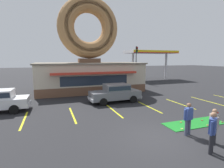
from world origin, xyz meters
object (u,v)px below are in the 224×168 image
object	(u,v)px
car_grey	(115,92)
trash_bin	(38,93)
pedestrian_hooded_kid	(188,118)
golf_ball	(189,123)
pedestrian_leather_jacket_man	(214,124)
putting_flag_pin	(217,114)
traffic_light_pole	(136,60)
pedestrian_blue_sweater_man	(212,131)

from	to	relation	value
car_grey	trash_bin	xyz separation A→B (m)	(-6.59, 3.99, -0.37)
pedestrian_hooded_kid	golf_ball	bearing A→B (deg)	43.85
pedestrian_leather_jacket_man	trash_bin	bearing A→B (deg)	122.36
golf_ball	putting_flag_pin	distance (m)	2.00
pedestrian_hooded_kid	trash_bin	size ratio (longest dim) A/B	1.70
golf_ball	pedestrian_leather_jacket_man	bearing A→B (deg)	-109.20
trash_bin	traffic_light_pole	size ratio (longest dim) A/B	0.17
pedestrian_leather_jacket_man	car_grey	bearing A→B (deg)	99.42
putting_flag_pin	traffic_light_pole	world-z (taller)	traffic_light_pole
trash_bin	pedestrian_blue_sweater_man	bearing A→B (deg)	-61.53
putting_flag_pin	pedestrian_leather_jacket_man	size ratio (longest dim) A/B	0.34
car_grey	pedestrian_blue_sweater_man	size ratio (longest dim) A/B	2.68
pedestrian_leather_jacket_man	pedestrian_hooded_kid	bearing A→B (deg)	113.11
car_grey	traffic_light_pole	bearing A→B (deg)	54.96
golf_ball	putting_flag_pin	world-z (taller)	putting_flag_pin
pedestrian_hooded_kid	pedestrian_leather_jacket_man	size ratio (longest dim) A/B	1.03
golf_ball	trash_bin	xyz separation A→B (m)	(-8.81, 10.43, 0.45)
car_grey	pedestrian_hooded_kid	world-z (taller)	pedestrian_hooded_kid
golf_ball	traffic_light_pole	bearing A→B (deg)	72.65
traffic_light_pole	putting_flag_pin	bearing A→B (deg)	-101.19
car_grey	trash_bin	bearing A→B (deg)	148.82
pedestrian_leather_jacket_man	trash_bin	world-z (taller)	pedestrian_leather_jacket_man
trash_bin	traffic_light_pole	bearing A→B (deg)	25.89
golf_ball	pedestrian_blue_sweater_man	size ratio (longest dim) A/B	0.02
putting_flag_pin	trash_bin	distance (m)	15.13
putting_flag_pin	pedestrian_hooded_kid	bearing A→B (deg)	-162.82
traffic_light_pole	pedestrian_hooded_kid	bearing A→B (deg)	-109.74
golf_ball	pedestrian_hooded_kid	size ratio (longest dim) A/B	0.03
putting_flag_pin	car_grey	bearing A→B (deg)	122.09
golf_ball	car_grey	distance (m)	6.87
putting_flag_pin	trash_bin	xyz separation A→B (m)	(-10.76, 10.63, 0.06)
pedestrian_blue_sweater_man	pedestrian_hooded_kid	xyz separation A→B (m)	(0.37, 1.68, -0.04)
golf_ball	pedestrian_blue_sweater_man	xyz separation A→B (m)	(-1.60, -2.87, 0.91)
pedestrian_blue_sweater_man	traffic_light_pole	xyz separation A→B (m)	(7.01, 20.20, 2.75)
golf_ball	pedestrian_leather_jacket_man	distance (m)	2.51
golf_ball	trash_bin	bearing A→B (deg)	130.18
car_grey	pedestrian_hooded_kid	distance (m)	7.69
pedestrian_leather_jacket_man	putting_flag_pin	bearing A→B (deg)	36.79
golf_ball	trash_bin	distance (m)	13.66
pedestrian_hooded_kid	trash_bin	xyz separation A→B (m)	(-7.58, 11.62, -0.42)
pedestrian_blue_sweater_man	pedestrian_hooded_kid	distance (m)	1.72
pedestrian_leather_jacket_man	trash_bin	size ratio (longest dim) A/B	1.64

